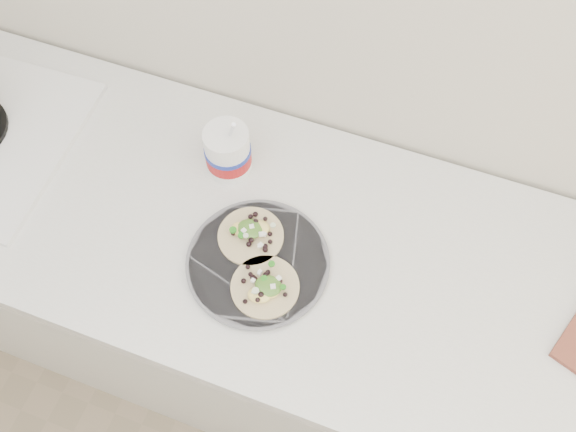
% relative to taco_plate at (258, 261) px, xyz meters
% --- Properties ---
extents(counter, '(2.44, 0.66, 0.90)m').
position_rel_taco_plate_xyz_m(counter, '(0.06, 0.08, -0.47)').
color(counter, silver).
rests_on(counter, ground).
extents(taco_plate, '(0.30, 0.30, 0.04)m').
position_rel_taco_plate_xyz_m(taco_plate, '(0.00, 0.00, 0.00)').
color(taco_plate, '#5C5B62').
rests_on(taco_plate, counter).
extents(tub, '(0.10, 0.10, 0.23)m').
position_rel_taco_plate_xyz_m(tub, '(-0.15, 0.21, 0.05)').
color(tub, white).
rests_on(tub, counter).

